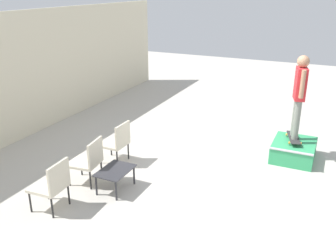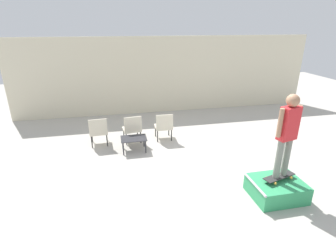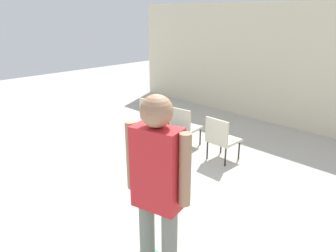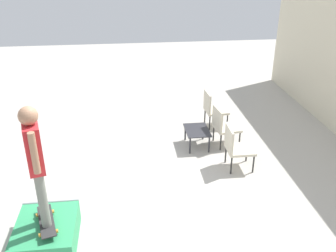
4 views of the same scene
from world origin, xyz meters
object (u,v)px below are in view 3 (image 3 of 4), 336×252
patio_chair_center (184,125)px  patio_chair_right (221,137)px  person_skater (157,185)px  coffee_table (164,138)px  patio_chair_left (153,115)px

patio_chair_center → patio_chair_right: (0.98, -0.00, 0.00)m
person_skater → coffee_table: size_ratio=2.42×
patio_chair_center → coffee_table: bearing=81.4°
coffee_table → patio_chair_left: size_ratio=0.82×
patio_chair_right → coffee_table: bearing=31.0°
patio_chair_right → patio_chair_left: bearing=0.7°
patio_chair_center → patio_chair_right: size_ratio=1.00×
coffee_table → patio_chair_right: 1.15m
patio_chair_left → patio_chair_center: same height
coffee_table → patio_chair_center: (0.01, 0.58, 0.14)m
patio_chair_left → person_skater: bearing=135.8°
person_skater → patio_chair_left: 5.13m
person_skater → coffee_table: (-2.80, 2.74, -1.17)m
person_skater → patio_chair_center: 4.45m
person_skater → patio_chair_right: size_ratio=1.99×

